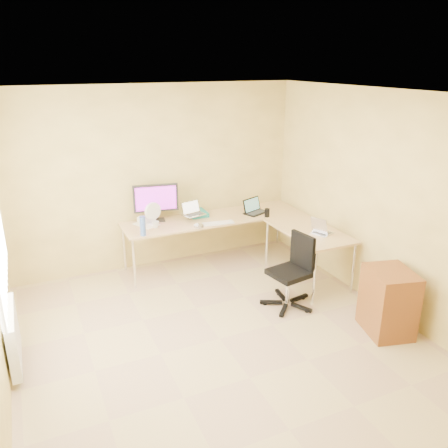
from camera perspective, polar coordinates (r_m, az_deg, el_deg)
name	(u,v)px	position (r m, az deg, el deg)	size (l,w,h in m)	color
floor	(220,339)	(5.16, -0.56, -14.17)	(4.50, 4.50, 0.00)	tan
ceiling	(219,94)	(4.29, -0.68, 15.98)	(4.50, 4.50, 0.00)	white
wall_back	(156,178)	(6.60, -8.53, 5.71)	(4.50, 4.50, 0.00)	#E7CF78
wall_front	(375,352)	(2.87, 18.39, -14.92)	(4.50, 4.50, 0.00)	#E7CF78
wall_right	(382,203)	(5.70, 19.13, 2.53)	(4.50, 4.50, 0.00)	#E7CF78
desk_main	(214,241)	(6.75, -1.26, -2.09)	(2.65, 0.70, 0.73)	tan
desk_return	(307,254)	(6.39, 10.41, -3.77)	(0.70, 1.30, 0.73)	tan
monitor	(156,203)	(6.47, -8.50, 2.66)	(0.63, 0.20, 0.54)	black
book_stack	(197,213)	(6.73, -3.38, 1.37)	(0.25, 0.34, 0.06)	#177772
laptop_center	(194,209)	(6.52, -3.82, 1.93)	(0.30, 0.23, 0.20)	silver
laptop_black	(256,206)	(6.79, 4.02, 2.26)	(0.35, 0.26, 0.22)	black
keyboard	(218,223)	(6.36, -0.73, 0.12)	(0.44, 0.12, 0.02)	white
mouse	(226,222)	(6.39, 0.31, 0.27)	(0.09, 0.06, 0.03)	silver
mug	(156,225)	(6.27, -8.55, -0.07)	(0.09, 0.09, 0.09)	white
cd_stack	(199,226)	(6.24, -3.18, -0.26)	(0.13, 0.13, 0.03)	#BBBCC2
water_bottle	(143,226)	(5.99, -10.13, -0.25)	(0.08, 0.08, 0.26)	#3D5EA6
papers	(146,224)	(6.42, -9.70, -0.05)	(0.24, 0.34, 0.01)	#EFEACD
white_box	(147,220)	(6.51, -9.67, 0.56)	(0.21, 0.16, 0.08)	white
desk_fan	(152,215)	(6.35, -8.97, 1.17)	(0.24, 0.24, 0.30)	white
black_cup	(267,213)	(6.66, 5.42, 1.41)	(0.07, 0.07, 0.12)	black
laptop_return	(323,226)	(6.12, 12.26, -0.30)	(0.23, 0.30, 0.20)	silver
office_chair	(289,269)	(5.61, 8.12, -5.57)	(0.55, 0.55, 0.92)	black
cabinet	(388,303)	(5.42, 19.86, -9.26)	(0.45, 0.56, 0.77)	olive
radiator	(13,336)	(5.02, -24.91, -12.60)	(0.09, 0.80, 0.55)	white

